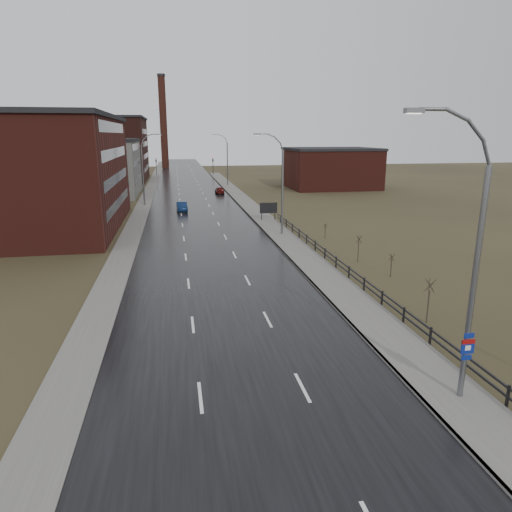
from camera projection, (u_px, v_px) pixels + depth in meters
name	position (u px, v px, depth m)	size (l,w,h in m)	color
ground	(271.00, 453.00, 16.46)	(320.00, 320.00, 0.00)	#2D2819
road	(195.00, 206.00, 73.56)	(14.00, 300.00, 0.06)	black
sidewalk_right	(282.00, 237.00, 51.19)	(3.20, 180.00, 0.18)	#595651
curb_right	(269.00, 237.00, 50.93)	(0.16, 180.00, 0.18)	slate
sidewalk_left	(143.00, 207.00, 72.17)	(2.40, 260.00, 0.12)	#595651
warehouse_near	(21.00, 173.00, 54.03)	(22.44, 28.56, 13.50)	#471914
warehouse_mid	(94.00, 167.00, 86.33)	(16.32, 20.40, 10.50)	slate
warehouse_far	(92.00, 149.00, 113.40)	(26.52, 24.48, 15.50)	#331611
building_right	(331.00, 168.00, 98.49)	(18.36, 16.32, 8.50)	#471914
smokestack	(163.00, 122.00, 154.24)	(2.70, 2.70, 30.70)	#331611
streetlight_main	(469.00, 266.00, 18.22)	(3.91, 0.29, 12.11)	slate
streetlight_right_mid	(280.00, 184.00, 50.65)	(3.36, 0.28, 11.35)	slate
streetlight_left	(144.00, 169.00, 72.68)	(3.36, 0.28, 11.35)	slate
streetlight_right_far	(226.00, 159.00, 102.04)	(3.36, 0.28, 11.35)	slate
guardrail	(352.00, 273.00, 35.43)	(0.10, 53.05, 1.10)	black
shrub_c	(429.00, 300.00, 27.56)	(0.65, 0.69, 2.79)	#382D23
shrub_d	(391.00, 265.00, 36.62)	(0.46, 0.49, 1.94)	#382D23
shrub_e	(359.00, 248.00, 40.98)	(0.58, 0.61, 2.46)	#382D23
shrub_f	(325.00, 231.00, 50.52)	(0.40, 0.42, 1.64)	#382D23
billboard	(268.00, 208.00, 60.54)	(2.36, 0.17, 2.47)	black
traffic_light_left	(156.00, 159.00, 128.15)	(0.58, 2.73, 5.30)	black
traffic_light_right	(213.00, 159.00, 130.83)	(0.58, 2.73, 5.30)	black
car_near	(182.00, 207.00, 68.18)	(1.48, 4.23, 1.40)	#0D2045
car_far	(220.00, 190.00, 88.68)	(1.62, 4.03, 1.37)	#52100D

